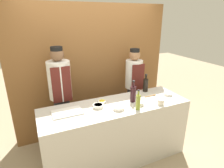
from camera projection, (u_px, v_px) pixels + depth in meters
ground_plane at (116, 157)px, 3.07m from camera, size 14.00×14.00×0.00m
cabinet_wall at (93, 71)px, 3.54m from camera, size 2.93×0.18×2.40m
counter at (116, 133)px, 2.91m from camera, size 2.20×0.71×0.95m
sauce_bowl_purple at (168, 94)px, 3.07m from camera, size 0.13×0.13×0.04m
sauce_bowl_brown at (119, 108)px, 2.60m from camera, size 0.16×0.16×0.04m
sauce_bowl_orange at (98, 106)px, 2.65m from camera, size 0.15×0.15×0.05m
sauce_bowl_yellow at (102, 102)px, 2.79m from camera, size 0.11×0.11×0.04m
sauce_bowl_green at (140, 103)px, 2.73m from camera, size 0.13×0.13×0.05m
cutting_board at (67, 112)px, 2.51m from camera, size 0.40×0.26×0.02m
bottle_oil at (138, 102)px, 2.57m from camera, size 0.06×0.06×0.29m
bottle_wine at (133, 94)px, 2.81m from camera, size 0.09×0.09×0.34m
bottle_soy at (146, 85)px, 3.20m from camera, size 0.09×0.09×0.31m
cup_cream at (161, 102)px, 2.74m from camera, size 0.09×0.09×0.08m
wooden_spoon at (151, 96)px, 3.04m from camera, size 0.21×0.04×0.02m
chef_left at (61, 96)px, 3.03m from camera, size 0.36×0.36×1.76m
chef_right at (133, 87)px, 3.57m from camera, size 0.31×0.31×1.64m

